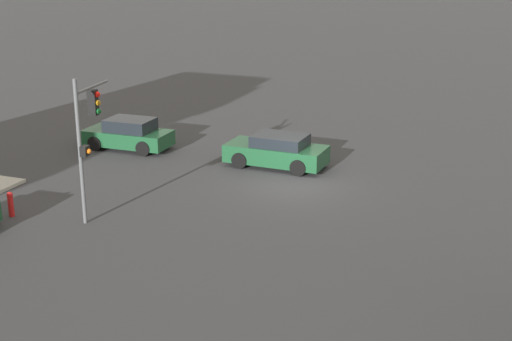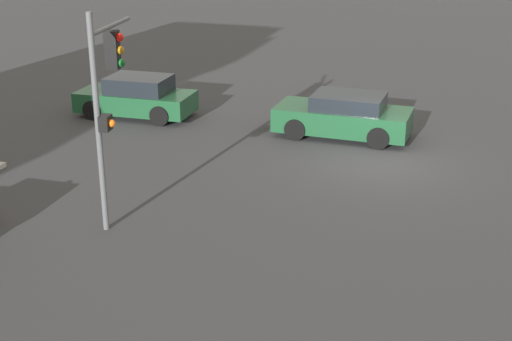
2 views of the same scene
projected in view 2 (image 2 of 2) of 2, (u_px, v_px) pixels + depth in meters
ground_plane at (376, 160)px, 21.41m from camera, size 300.00×300.00×0.00m
traffic_signal at (107, 86)px, 16.30m from camera, size 0.77×2.55×5.10m
crossing_car_0 at (344, 116)px, 23.37m from camera, size 4.43×2.11×1.44m
crossing_car_1 at (137, 97)px, 25.58m from camera, size 4.19×1.99×1.47m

